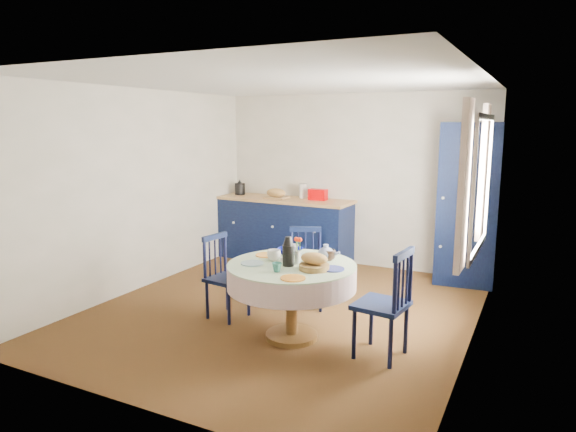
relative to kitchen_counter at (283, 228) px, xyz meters
The scene contains 17 objects.
floor 2.26m from the kitchen_counter, 62.95° to the right, with size 4.50×4.50×0.00m, color black.
ceiling 2.98m from the kitchen_counter, 62.95° to the right, with size 4.50×4.50×0.00m, color white.
wall_back 1.29m from the kitchen_counter, 16.14° to the left, with size 4.00×0.02×2.50m, color white.
wall_left 2.33m from the kitchen_counter, 117.00° to the right, with size 0.02×4.50×2.50m, color white.
wall_right 3.66m from the kitchen_counter, 33.15° to the right, with size 0.02×4.50×2.50m, color white.
window 3.54m from the kitchen_counter, 29.33° to the right, with size 0.10×1.74×1.45m.
kitchen_counter is the anchor object (origin of this frame).
pantry_cabinet 2.72m from the kitchen_counter, ahead, with size 0.77×0.57×2.09m.
dining_table 2.95m from the kitchen_counter, 60.92° to the right, with size 1.24×1.24×1.03m.
chair_left 2.44m from the kitchen_counter, 77.59° to the right, with size 0.43×0.45×0.90m.
chair_far 2.06m from the kitchen_counter, 55.51° to the right, with size 0.53×0.52×0.90m.
chair_right 3.49m from the kitchen_counter, 47.60° to the right, with size 0.48×0.50×1.00m.
mug_a 2.84m from the kitchen_counter, 64.49° to the right, with size 0.14×0.14×0.11m, color silver.
mug_b 3.22m from the kitchen_counter, 63.68° to the right, with size 0.09×0.09×0.08m, color #2A655D.
mug_c 2.86m from the kitchen_counter, 53.56° to the right, with size 0.13×0.13×0.10m, color black.
mug_d 2.55m from the kitchen_counter, 60.22° to the right, with size 0.10×0.10×0.09m, color silver.
cobalt_bowl 2.58m from the kitchen_counter, 61.12° to the right, with size 0.26×0.26×0.06m, color #030972.
Camera 1 is at (2.52, -4.86, 2.07)m, focal length 32.00 mm.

